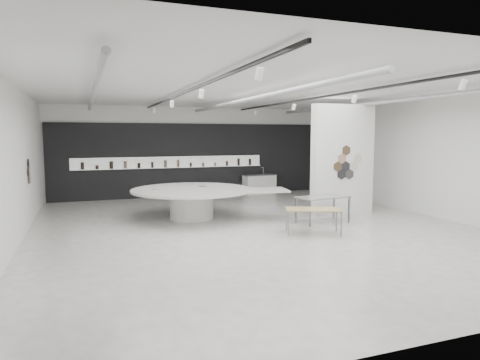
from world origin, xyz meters
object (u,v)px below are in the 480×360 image
object	(u,v)px
sample_table_wood	(313,211)
partition_column	(343,160)
display_island	(194,199)
kitchen_counter	(259,184)
sample_table_stone	(323,199)

from	to	relation	value
sample_table_wood	partition_column	bearing A→B (deg)	43.16
display_island	partition_column	bearing A→B (deg)	-1.28
partition_column	kitchen_counter	distance (m)	5.73
kitchen_counter	partition_column	bearing A→B (deg)	-90.91
partition_column	sample_table_wood	bearing A→B (deg)	-136.84
sample_table_wood	display_island	bearing A→B (deg)	128.55
display_island	sample_table_wood	size ratio (longest dim) A/B	3.15
partition_column	kitchen_counter	world-z (taller)	partition_column
sample_table_stone	sample_table_wood	bearing A→B (deg)	-130.38
display_island	kitchen_counter	xyz separation A→B (m)	(4.16, 4.64, -0.19)
partition_column	sample_table_stone	size ratio (longest dim) A/B	2.20
display_island	sample_table_stone	distance (m)	3.95
sample_table_wood	kitchen_counter	xyz separation A→B (m)	(1.71, 7.72, -0.19)
partition_column	kitchen_counter	size ratio (longest dim) A/B	2.31
display_island	sample_table_stone	size ratio (longest dim) A/B	3.06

